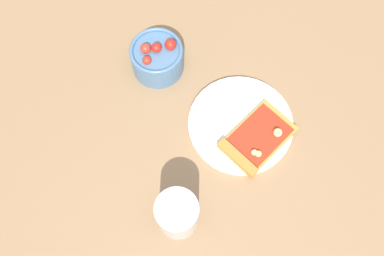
% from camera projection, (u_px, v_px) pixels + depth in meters
% --- Properties ---
extents(ground_plane, '(2.40, 2.40, 0.00)m').
position_uv_depth(ground_plane, '(246.00, 126.00, 0.87)').
color(ground_plane, '#93704C').
rests_on(ground_plane, ground).
extents(plate, '(0.22, 0.22, 0.01)m').
position_uv_depth(plate, '(240.00, 124.00, 0.86)').
color(plate, white).
rests_on(plate, ground_plane).
extents(pizza_slice_main, '(0.12, 0.16, 0.02)m').
position_uv_depth(pizza_slice_main, '(255.00, 141.00, 0.84)').
color(pizza_slice_main, gold).
rests_on(pizza_slice_main, plate).
extents(salad_bowl, '(0.11, 0.11, 0.09)m').
position_uv_depth(salad_bowl, '(157.00, 58.00, 0.89)').
color(salad_bowl, '#4C7299').
rests_on(salad_bowl, ground_plane).
extents(soda_glass, '(0.08, 0.08, 0.11)m').
position_uv_depth(soda_glass, '(178.00, 215.00, 0.75)').
color(soda_glass, silver).
rests_on(soda_glass, ground_plane).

